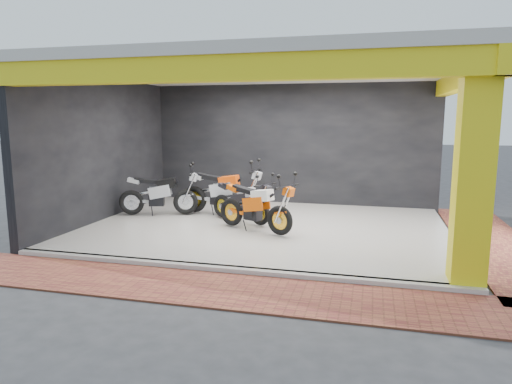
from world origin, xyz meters
TOP-DOWN VIEW (x-y plane):
  - ground at (0.00, 0.00)m, footprint 80.00×80.00m
  - showroom_floor at (0.00, 2.00)m, footprint 8.00×6.00m
  - showroom_ceiling at (0.00, 2.00)m, footprint 8.40×6.40m
  - back_wall at (0.00, 5.10)m, footprint 8.20×0.20m
  - left_wall at (-4.10, 2.00)m, footprint 0.20×6.20m
  - corner_column at (3.75, -0.75)m, footprint 0.50×0.50m
  - header_beam_front at (0.00, -1.00)m, footprint 8.40×0.30m
  - header_beam_right at (4.00, 2.00)m, footprint 0.30×6.40m
  - floor_kerb at (0.00, -1.02)m, footprint 8.00×0.20m
  - paver_front at (0.00, -1.80)m, footprint 9.00×1.40m
  - paver_right at (4.80, 2.00)m, footprint 1.40×7.00m
  - moto_hero at (0.49, 1.15)m, footprint 2.23×1.59m
  - moto_row_a at (-0.13, 1.93)m, footprint 2.02×1.51m
  - moto_row_b at (-2.25, 2.64)m, footprint 2.23×1.35m
  - moto_row_c at (-0.66, 2.84)m, footprint 2.31×0.97m

SIDE VIEW (x-z plane):
  - ground at x=0.00m, z-range 0.00..0.00m
  - paver_front at x=0.00m, z-range 0.00..0.03m
  - paver_right at x=4.80m, z-range 0.00..0.03m
  - showroom_floor at x=0.00m, z-range 0.00..0.10m
  - floor_kerb at x=0.00m, z-range 0.00..0.10m
  - moto_row_a at x=-0.13m, z-range 0.10..1.26m
  - moto_row_b at x=-2.25m, z-range 0.10..1.38m
  - moto_hero at x=0.49m, z-range 0.10..1.38m
  - moto_row_c at x=-0.66m, z-range 0.10..1.49m
  - back_wall at x=0.00m, z-range 0.00..3.50m
  - left_wall at x=-4.10m, z-range 0.00..3.50m
  - corner_column at x=3.75m, z-range 0.00..3.50m
  - header_beam_front at x=0.00m, z-range 3.10..3.50m
  - header_beam_right at x=4.00m, z-range 3.10..3.50m
  - showroom_ceiling at x=0.00m, z-range 3.50..3.70m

